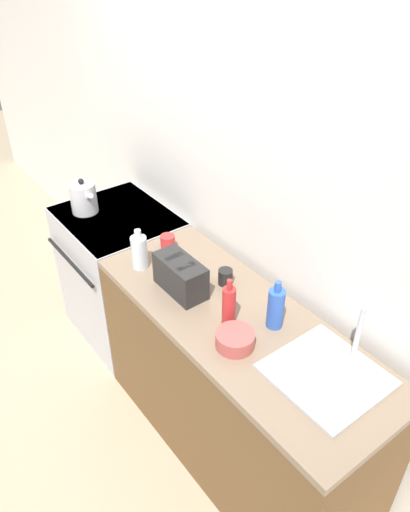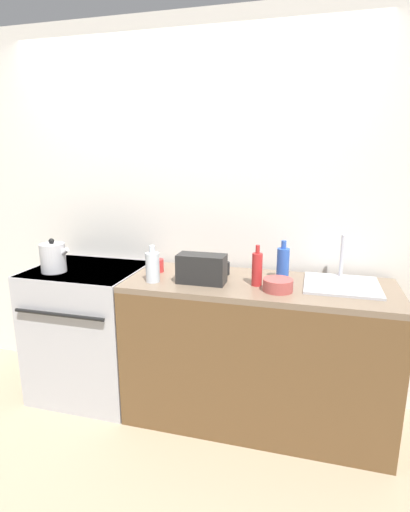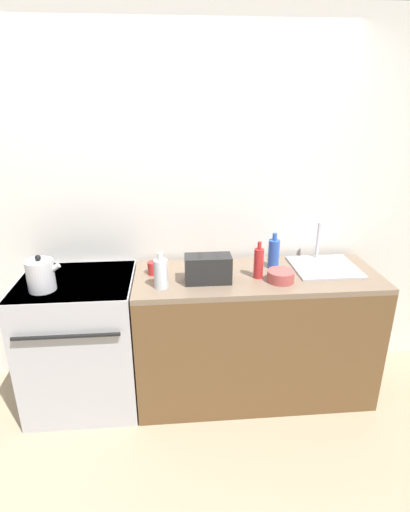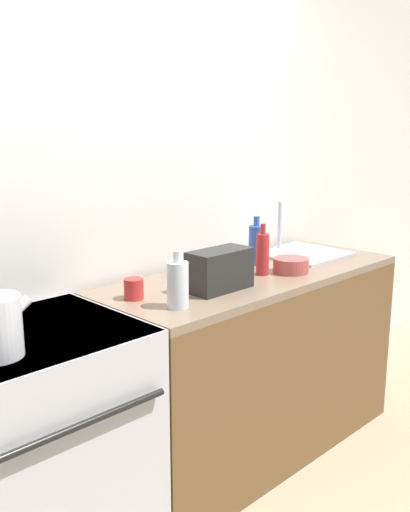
{
  "view_description": "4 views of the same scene",
  "coord_description": "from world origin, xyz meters",
  "px_view_note": "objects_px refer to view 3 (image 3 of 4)",
  "views": [
    {
      "loc": [
        1.89,
        -0.86,
        2.51
      ],
      "look_at": [
        0.26,
        0.36,
        1.1
      ],
      "focal_mm": 35.0,
      "sensor_mm": 36.0,
      "label": 1
    },
    {
      "loc": [
        0.88,
        -2.02,
        1.69
      ],
      "look_at": [
        0.22,
        0.39,
        1.06
      ],
      "focal_mm": 28.0,
      "sensor_mm": 36.0,
      "label": 2
    },
    {
      "loc": [
        0.02,
        -2.09,
        2.02
      ],
      "look_at": [
        0.24,
        0.37,
        1.06
      ],
      "focal_mm": 28.0,
      "sensor_mm": 36.0,
      "label": 3
    },
    {
      "loc": [
        -1.48,
        -1.43,
        1.63
      ],
      "look_at": [
        0.26,
        0.33,
        1.07
      ],
      "focal_mm": 40.0,
      "sensor_mm": 36.0,
      "label": 4
    }
  ],
  "objects_px": {
    "stove": "(82,341)",
    "kettle": "(41,275)",
    "bowl": "(281,276)",
    "cup_red": "(154,268)",
    "cup_black": "(219,263)",
    "bottle_red": "(259,263)",
    "toaster": "(208,269)",
    "bottle_clear": "(161,273)",
    "bottle_blue": "(274,253)"
  },
  "relations": [
    {
      "from": "bottle_clear",
      "to": "bottle_red",
      "type": "relative_size",
      "value": 0.92
    },
    {
      "from": "cup_black",
      "to": "kettle",
      "type": "bearing_deg",
      "value": -167.7
    },
    {
      "from": "kettle",
      "to": "cup_black",
      "type": "distance_m",
      "value": 1.14
    },
    {
      "from": "kettle",
      "to": "bottle_clear",
      "type": "bearing_deg",
      "value": -2.19
    },
    {
      "from": "bottle_clear",
      "to": "bottle_red",
      "type": "bearing_deg",
      "value": 8.61
    },
    {
      "from": "kettle",
      "to": "toaster",
      "type": "height_order",
      "value": "kettle"
    },
    {
      "from": "kettle",
      "to": "toaster",
      "type": "relative_size",
      "value": 0.78
    },
    {
      "from": "bottle_clear",
      "to": "bowl",
      "type": "bearing_deg",
      "value": 1.87
    },
    {
      "from": "kettle",
      "to": "bottle_blue",
      "type": "relative_size",
      "value": 0.91
    },
    {
      "from": "bottle_blue",
      "to": "cup_red",
      "type": "xyz_separation_m",
      "value": [
        -0.82,
        -0.04,
        -0.06
      ]
    },
    {
      "from": "stove",
      "to": "bottle_red",
      "type": "relative_size",
      "value": 3.79
    },
    {
      "from": "bottle_clear",
      "to": "toaster",
      "type": "bearing_deg",
      "value": 11.09
    },
    {
      "from": "bottle_red",
      "to": "cup_black",
      "type": "height_order",
      "value": "bottle_red"
    },
    {
      "from": "cup_red",
      "to": "bowl",
      "type": "height_order",
      "value": "cup_red"
    },
    {
      "from": "toaster",
      "to": "cup_red",
      "type": "xyz_separation_m",
      "value": [
        -0.35,
        0.15,
        -0.05
      ]
    },
    {
      "from": "kettle",
      "to": "bowl",
      "type": "height_order",
      "value": "kettle"
    },
    {
      "from": "bottle_clear",
      "to": "bottle_red",
      "type": "height_order",
      "value": "bottle_red"
    },
    {
      "from": "stove",
      "to": "cup_black",
      "type": "relative_size",
      "value": 11.27
    },
    {
      "from": "bottle_red",
      "to": "bottle_blue",
      "type": "relative_size",
      "value": 0.99
    },
    {
      "from": "bottle_red",
      "to": "cup_red",
      "type": "relative_size",
      "value": 2.86
    },
    {
      "from": "cup_black",
      "to": "stove",
      "type": "bearing_deg",
      "value": -173.08
    },
    {
      "from": "bowl",
      "to": "cup_red",
      "type": "bearing_deg",
      "value": 167.1
    },
    {
      "from": "cup_black",
      "to": "bottle_clear",
      "type": "bearing_deg",
      "value": -145.21
    },
    {
      "from": "kettle",
      "to": "cup_black",
      "type": "bearing_deg",
      "value": 12.3
    },
    {
      "from": "bottle_clear",
      "to": "bowl",
      "type": "distance_m",
      "value": 0.76
    },
    {
      "from": "cup_black",
      "to": "bowl",
      "type": "xyz_separation_m",
      "value": [
        0.37,
        -0.25,
        -0.01
      ]
    },
    {
      "from": "kettle",
      "to": "cup_black",
      "type": "height_order",
      "value": "kettle"
    },
    {
      "from": "toaster",
      "to": "bottle_red",
      "type": "relative_size",
      "value": 1.18
    },
    {
      "from": "bottle_red",
      "to": "bottle_blue",
      "type": "bearing_deg",
      "value": 48.73
    },
    {
      "from": "stove",
      "to": "kettle",
      "type": "relative_size",
      "value": 4.1
    },
    {
      "from": "bottle_red",
      "to": "cup_black",
      "type": "bearing_deg",
      "value": 143.87
    },
    {
      "from": "stove",
      "to": "toaster",
      "type": "relative_size",
      "value": 3.2
    },
    {
      "from": "kettle",
      "to": "toaster",
      "type": "distance_m",
      "value": 1.02
    },
    {
      "from": "kettle",
      "to": "bottle_red",
      "type": "xyz_separation_m",
      "value": [
        1.35,
        0.07,
        0.01
      ]
    },
    {
      "from": "cup_red",
      "to": "cup_black",
      "type": "xyz_separation_m",
      "value": [
        0.44,
        0.06,
        -0.0
      ]
    },
    {
      "from": "kettle",
      "to": "cup_red",
      "type": "xyz_separation_m",
      "value": [
        0.67,
        0.18,
        -0.05
      ]
    },
    {
      "from": "cup_red",
      "to": "cup_black",
      "type": "relative_size",
      "value": 1.04
    },
    {
      "from": "bottle_blue",
      "to": "bowl",
      "type": "xyz_separation_m",
      "value": [
        -0.01,
        -0.23,
        -0.07
      ]
    },
    {
      "from": "kettle",
      "to": "bottle_blue",
      "type": "distance_m",
      "value": 1.51
    },
    {
      "from": "kettle",
      "to": "bowl",
      "type": "distance_m",
      "value": 1.49
    },
    {
      "from": "bottle_clear",
      "to": "cup_red",
      "type": "relative_size",
      "value": 2.64
    },
    {
      "from": "stove",
      "to": "kettle",
      "type": "height_order",
      "value": "kettle"
    },
    {
      "from": "cup_black",
      "to": "bowl",
      "type": "height_order",
      "value": "cup_black"
    },
    {
      "from": "toaster",
      "to": "bottle_blue",
      "type": "height_order",
      "value": "bottle_blue"
    },
    {
      "from": "toaster",
      "to": "cup_black",
      "type": "height_order",
      "value": "toaster"
    },
    {
      "from": "bottle_red",
      "to": "bowl",
      "type": "relative_size",
      "value": 1.44
    },
    {
      "from": "kettle",
      "to": "bottle_red",
      "type": "bearing_deg",
      "value": 2.86
    },
    {
      "from": "bottle_blue",
      "to": "cup_black",
      "type": "bearing_deg",
      "value": 177.47
    },
    {
      "from": "cup_red",
      "to": "bottle_blue",
      "type": "bearing_deg",
      "value": 2.95
    },
    {
      "from": "bottle_clear",
      "to": "cup_black",
      "type": "distance_m",
      "value": 0.48
    }
  ]
}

